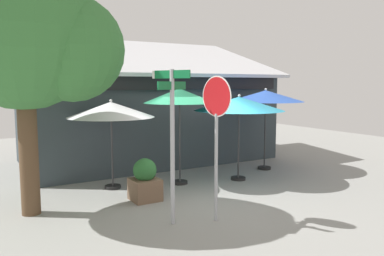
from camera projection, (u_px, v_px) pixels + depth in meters
ground_plane at (210, 196)px, 10.02m from camera, size 28.00×28.00×0.10m
cafe_building at (148, 114)px, 14.48m from camera, size 9.19×5.02×4.64m
street_sign_post at (172, 131)px, 7.71m from camera, size 0.80×0.86×3.13m
stop_sign at (216, 119)px, 7.87m from camera, size 0.15×0.82×3.01m
patio_umbrella_ivory_left at (111, 110)px, 10.35m from camera, size 2.33×2.33×2.44m
patio_umbrella_forest_green_center at (180, 97)px, 10.79m from camera, size 2.02×2.02×2.79m
patio_umbrella_teal_right at (239, 104)px, 11.28m from camera, size 2.64×2.64×2.54m
patio_umbrella_royal_blue_far_right at (266, 97)px, 12.69m from camera, size 2.48×2.48×2.70m
shade_tree at (35, 38)px, 8.10m from camera, size 3.64×3.24×5.53m
sidewalk_planter at (145, 181)px, 9.46m from camera, size 0.67×0.67×1.04m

